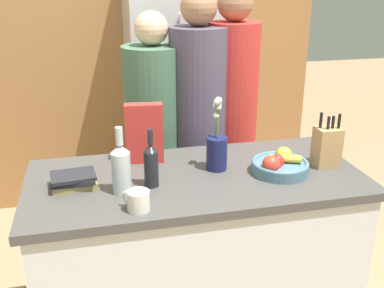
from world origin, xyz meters
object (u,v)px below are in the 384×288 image
object	(u,v)px
person_in_red_tee	(232,115)
bottle_vinegar	(121,167)
fruit_bowl	(279,165)
refrigerator	(180,96)
flower_vase	(217,149)
cereal_box	(144,133)
book_stack	(74,180)
coffee_mug	(138,201)
person_in_blue	(198,122)
bottle_oil	(151,164)
knife_block	(327,146)
person_at_sink	(155,135)

from	to	relation	value
person_in_red_tee	bottle_vinegar	bearing A→B (deg)	-109.69
fruit_bowl	bottle_vinegar	xyz separation A→B (m)	(-0.72, -0.04, 0.07)
refrigerator	flower_vase	size ratio (longest dim) A/B	5.36
refrigerator	fruit_bowl	xyz separation A→B (m)	(0.17, -1.43, 0.03)
cereal_box	bottle_vinegar	xyz separation A→B (m)	(-0.14, -0.31, -0.03)
bottle_vinegar	fruit_bowl	bearing A→B (deg)	2.95
fruit_bowl	bottle_vinegar	bearing A→B (deg)	-177.05
book_stack	bottle_vinegar	size ratio (longest dim) A/B	0.69
refrigerator	flower_vase	world-z (taller)	refrigerator
refrigerator	bottle_vinegar	xyz separation A→B (m)	(-0.55, -1.46, 0.11)
fruit_bowl	book_stack	xyz separation A→B (m)	(-0.92, 0.06, -0.01)
fruit_bowl	coffee_mug	bearing A→B (deg)	-163.14
flower_vase	refrigerator	bearing A→B (deg)	85.87
flower_vase	person_in_blue	bearing A→B (deg)	85.02
cereal_box	bottle_oil	bearing A→B (deg)	-91.54
fruit_bowl	knife_block	size ratio (longest dim) A/B	1.00
person_at_sink	person_in_red_tee	xyz separation A→B (m)	(0.47, 0.00, 0.09)
knife_block	bottle_vinegar	distance (m)	0.97
flower_vase	bottle_vinegar	size ratio (longest dim) A/B	1.21
cereal_box	bottle_oil	world-z (taller)	cereal_box
bottle_oil	bottle_vinegar	size ratio (longest dim) A/B	0.90
flower_vase	cereal_box	size ratio (longest dim) A/B	1.20
coffee_mug	book_stack	xyz separation A→B (m)	(-0.25, 0.26, -0.01)
bottle_oil	person_in_red_tee	bearing A→B (deg)	50.93
coffee_mug	bottle_oil	xyz separation A→B (m)	(0.08, 0.20, 0.06)
coffee_mug	person_in_blue	xyz separation A→B (m)	(0.45, 0.88, 0.00)
bottle_oil	person_at_sink	bearing A→B (deg)	80.62
flower_vase	person_in_red_tee	world-z (taller)	person_in_red_tee
person_in_blue	person_in_red_tee	distance (m)	0.23
person_in_red_tee	bottle_oil	bearing A→B (deg)	-105.38
bottle_vinegar	person_in_red_tee	distance (m)	1.05
refrigerator	person_in_red_tee	world-z (taller)	refrigerator
cereal_box	person_at_sink	bearing A→B (deg)	76.08
coffee_mug	person_in_red_tee	distance (m)	1.15
person_in_red_tee	coffee_mug	bearing A→B (deg)	-102.25
knife_block	person_at_sink	world-z (taller)	person_at_sink
coffee_mug	person_in_red_tee	xyz separation A→B (m)	(0.68, 0.93, 0.02)
knife_block	person_in_red_tee	size ratio (longest dim) A/B	0.15
fruit_bowl	person_in_blue	distance (m)	0.71
cereal_box	person_at_sink	world-z (taller)	person_at_sink
cereal_box	book_stack	bearing A→B (deg)	-147.83
flower_vase	bottle_oil	xyz separation A→B (m)	(-0.32, -0.11, 0.00)
bottle_oil	bottle_vinegar	world-z (taller)	bottle_vinegar
knife_block	person_in_red_tee	world-z (taller)	person_in_red_tee
book_stack	person_at_sink	world-z (taller)	person_at_sink
bottle_vinegar	person_at_sink	world-z (taller)	person_at_sink
book_stack	person_in_red_tee	xyz separation A→B (m)	(0.92, 0.67, 0.03)
fruit_bowl	person_at_sink	size ratio (longest dim) A/B	0.16
knife_block	coffee_mug	xyz separation A→B (m)	(-0.92, -0.23, -0.06)
refrigerator	book_stack	xyz separation A→B (m)	(-0.75, -1.37, 0.02)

